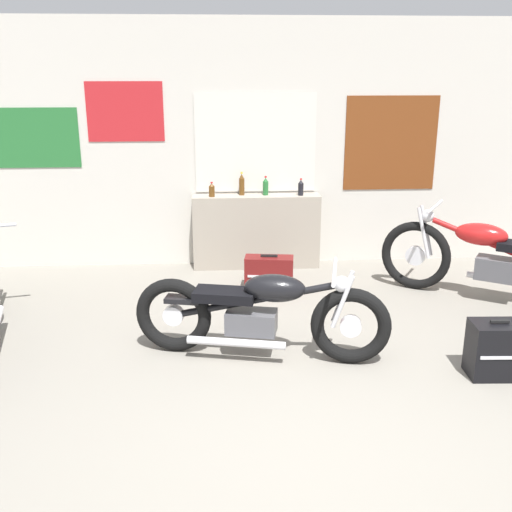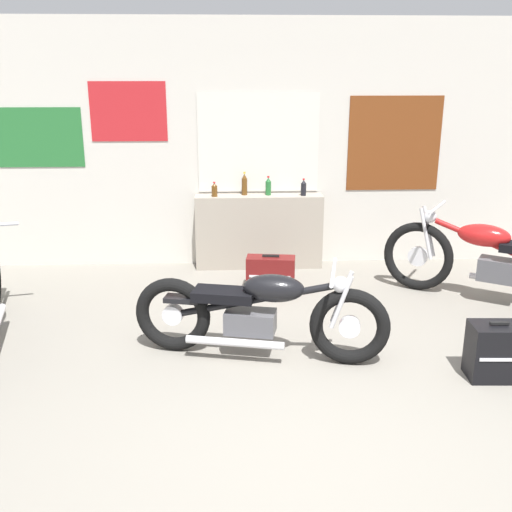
{
  "view_description": "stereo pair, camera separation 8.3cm",
  "coord_description": "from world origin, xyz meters",
  "px_view_note": "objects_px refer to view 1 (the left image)",
  "views": [
    {
      "loc": [
        -0.5,
        -3.18,
        2.26
      ],
      "look_at": [
        -0.19,
        1.75,
        0.7
      ],
      "focal_mm": 42.0,
      "sensor_mm": 36.0,
      "label": 1
    },
    {
      "loc": [
        -0.42,
        -3.18,
        2.26
      ],
      "look_at": [
        -0.19,
        1.75,
        0.7
      ],
      "focal_mm": 42.0,
      "sensor_mm": 36.0,
      "label": 2
    }
  ],
  "objects_px": {
    "bottle_leftmost": "(212,190)",
    "hard_case_darkred": "(269,273)",
    "bottle_left_center": "(242,185)",
    "hard_case_black": "(496,350)",
    "motorcycle_red": "(491,259)",
    "bottle_right_center": "(301,188)",
    "motorcycle_black": "(260,313)",
    "bottle_center": "(266,187)"
  },
  "relations": [
    {
      "from": "bottle_center",
      "to": "motorcycle_black",
      "type": "distance_m",
      "value": 2.43
    },
    {
      "from": "motorcycle_black",
      "to": "hard_case_black",
      "type": "bearing_deg",
      "value": -13.69
    },
    {
      "from": "bottle_left_center",
      "to": "motorcycle_red",
      "type": "relative_size",
      "value": 0.14
    },
    {
      "from": "bottle_leftmost",
      "to": "hard_case_darkred",
      "type": "relative_size",
      "value": 0.32
    },
    {
      "from": "bottle_center",
      "to": "motorcycle_red",
      "type": "height_order",
      "value": "bottle_center"
    },
    {
      "from": "bottle_center",
      "to": "motorcycle_black",
      "type": "bearing_deg",
      "value": -95.58
    },
    {
      "from": "bottle_leftmost",
      "to": "motorcycle_black",
      "type": "bearing_deg",
      "value": -80.43
    },
    {
      "from": "bottle_leftmost",
      "to": "bottle_center",
      "type": "distance_m",
      "value": 0.62
    },
    {
      "from": "bottle_leftmost",
      "to": "bottle_right_center",
      "type": "relative_size",
      "value": 0.86
    },
    {
      "from": "bottle_left_center",
      "to": "bottle_right_center",
      "type": "distance_m",
      "value": 0.68
    },
    {
      "from": "bottle_left_center",
      "to": "motorcycle_red",
      "type": "bearing_deg",
      "value": -27.92
    },
    {
      "from": "bottle_left_center",
      "to": "bottle_center",
      "type": "bearing_deg",
      "value": -4.05
    },
    {
      "from": "bottle_right_center",
      "to": "hard_case_darkred",
      "type": "xyz_separation_m",
      "value": [
        -0.43,
        -0.76,
        -0.76
      ]
    },
    {
      "from": "motorcycle_red",
      "to": "hard_case_darkred",
      "type": "bearing_deg",
      "value": 168.14
    },
    {
      "from": "bottle_left_center",
      "to": "hard_case_darkred",
      "type": "height_order",
      "value": "bottle_left_center"
    },
    {
      "from": "bottle_left_center",
      "to": "hard_case_black",
      "type": "distance_m",
      "value": 3.42
    },
    {
      "from": "bottle_leftmost",
      "to": "hard_case_black",
      "type": "xyz_separation_m",
      "value": [
        2.15,
        -2.73,
        -0.71
      ]
    },
    {
      "from": "bottle_leftmost",
      "to": "motorcycle_red",
      "type": "relative_size",
      "value": 0.09
    },
    {
      "from": "bottle_right_center",
      "to": "hard_case_black",
      "type": "distance_m",
      "value": 3.05
    },
    {
      "from": "bottle_center",
      "to": "motorcycle_red",
      "type": "relative_size",
      "value": 0.11
    },
    {
      "from": "motorcycle_red",
      "to": "hard_case_black",
      "type": "distance_m",
      "value": 1.65
    },
    {
      "from": "hard_case_darkred",
      "to": "motorcycle_black",
      "type": "bearing_deg",
      "value": -97.58
    },
    {
      "from": "bottle_left_center",
      "to": "motorcycle_red",
      "type": "xyz_separation_m",
      "value": [
        2.43,
        -1.29,
        -0.54
      ]
    },
    {
      "from": "bottle_leftmost",
      "to": "hard_case_darkred",
      "type": "distance_m",
      "value": 1.22
    },
    {
      "from": "bottle_center",
      "to": "bottle_right_center",
      "type": "height_order",
      "value": "bottle_center"
    },
    {
      "from": "motorcycle_black",
      "to": "bottle_left_center",
      "type": "bearing_deg",
      "value": 91.05
    },
    {
      "from": "motorcycle_black",
      "to": "hard_case_darkred",
      "type": "xyz_separation_m",
      "value": [
        0.2,
        1.54,
        -0.2
      ]
    },
    {
      "from": "hard_case_black",
      "to": "hard_case_darkred",
      "type": "bearing_deg",
      "value": 128.41
    },
    {
      "from": "bottle_center",
      "to": "hard_case_darkred",
      "type": "relative_size",
      "value": 0.41
    },
    {
      "from": "hard_case_darkred",
      "to": "hard_case_black",
      "type": "bearing_deg",
      "value": -51.59
    },
    {
      "from": "bottle_center",
      "to": "hard_case_black",
      "type": "xyz_separation_m",
      "value": [
        1.54,
        -2.78,
        -0.74
      ]
    },
    {
      "from": "bottle_right_center",
      "to": "motorcycle_red",
      "type": "distance_m",
      "value": 2.2
    },
    {
      "from": "motorcycle_red",
      "to": "bottle_left_center",
      "type": "bearing_deg",
      "value": 152.08
    },
    {
      "from": "hard_case_black",
      "to": "hard_case_darkred",
      "type": "xyz_separation_m",
      "value": [
        -1.56,
        1.97,
        -0.03
      ]
    },
    {
      "from": "bottle_center",
      "to": "bottle_right_center",
      "type": "bearing_deg",
      "value": -6.48
    },
    {
      "from": "bottle_left_center",
      "to": "bottle_leftmost",
      "type": "bearing_deg",
      "value": -168.11
    },
    {
      "from": "bottle_right_center",
      "to": "motorcycle_black",
      "type": "relative_size",
      "value": 0.1
    },
    {
      "from": "motorcycle_red",
      "to": "hard_case_black",
      "type": "relative_size",
      "value": 4.21
    },
    {
      "from": "motorcycle_black",
      "to": "motorcycle_red",
      "type": "xyz_separation_m",
      "value": [
        2.38,
        1.08,
        0.05
      ]
    },
    {
      "from": "motorcycle_black",
      "to": "hard_case_black",
      "type": "xyz_separation_m",
      "value": [
        1.77,
        -0.43,
        -0.17
      ]
    },
    {
      "from": "bottle_right_center",
      "to": "motorcycle_black",
      "type": "bearing_deg",
      "value": -105.32
    },
    {
      "from": "hard_case_black",
      "to": "bottle_center",
      "type": "bearing_deg",
      "value": 118.94
    }
  ]
}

